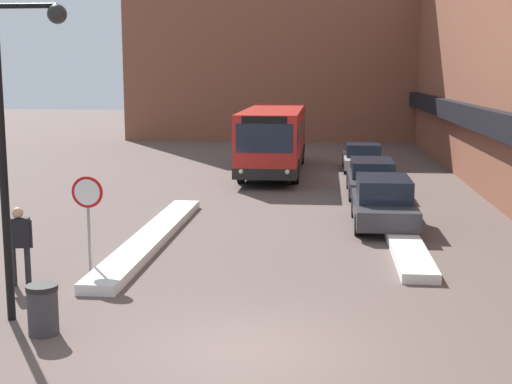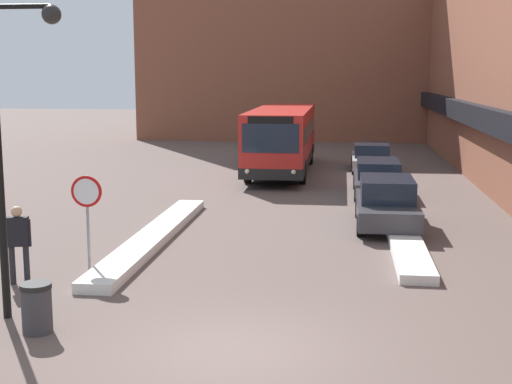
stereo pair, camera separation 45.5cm
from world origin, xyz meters
TOP-DOWN VIEW (x-y plane):
  - ground_plane at (0.00, 0.00)m, footprint 160.00×160.00m
  - building_row_right at (9.98, 24.00)m, footprint 5.50×60.00m
  - building_backdrop_far at (0.00, 42.12)m, footprint 26.00×8.00m
  - snow_bank_left at (-3.60, 7.95)m, footprint 0.90×10.44m
  - snow_bank_right at (3.60, 9.59)m, footprint 0.90×10.57m
  - city_bus at (-1.13, 22.51)m, footprint 2.69×11.25m
  - parked_car_front at (3.20, 10.68)m, footprint 1.89×4.48m
  - parked_car_middle at (3.20, 16.57)m, footprint 1.89×4.85m
  - parked_car_back at (3.20, 23.75)m, footprint 1.92×4.38m
  - stop_sign at (-4.29, 4.50)m, footprint 0.76×0.08m
  - street_lamp at (-4.47, 1.16)m, footprint 1.46×0.36m
  - pedestrian at (-5.53, 3.36)m, footprint 0.58×0.32m
  - trash_bin at (-3.82, 0.45)m, footprint 0.59×0.59m

SIDE VIEW (x-z plane):
  - ground_plane at x=0.00m, z-range 0.00..0.00m
  - snow_bank_right at x=3.60m, z-range 0.00..0.25m
  - snow_bank_left at x=-3.60m, z-range 0.00..0.25m
  - trash_bin at x=-3.82m, z-range 0.00..0.95m
  - parked_car_back at x=3.20m, z-range 0.01..1.36m
  - parked_car_middle at x=3.20m, z-range 0.01..1.40m
  - parked_car_front at x=3.20m, z-range 0.00..1.54m
  - pedestrian at x=-5.53m, z-range 0.18..2.01m
  - city_bus at x=-1.13m, z-range 0.15..3.25m
  - stop_sign at x=-4.29m, z-range 0.54..2.92m
  - street_lamp at x=-4.47m, z-range 0.75..6.92m
  - building_row_right at x=9.98m, z-range -0.02..10.72m
  - building_backdrop_far at x=0.00m, z-range 0.00..16.30m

